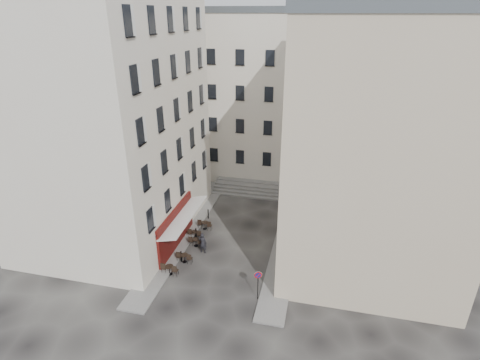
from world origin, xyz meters
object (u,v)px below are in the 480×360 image
(bistro_table_a, at_px, (170,269))
(pedestrian, at_px, (203,243))
(bistro_table_b, at_px, (185,257))
(no_parking_sign, at_px, (258,280))

(bistro_table_a, xyz_separation_m, pedestrian, (1.52, 3.25, 0.44))
(pedestrian, bearing_deg, bistro_table_b, 62.31)
(no_parking_sign, height_order, bistro_table_a, no_parking_sign)
(bistro_table_a, height_order, pedestrian, pedestrian)
(bistro_table_a, distance_m, pedestrian, 3.62)
(bistro_table_b, distance_m, pedestrian, 1.93)
(no_parking_sign, relative_size, bistro_table_b, 1.78)
(bistro_table_b, bearing_deg, no_parking_sign, -23.50)
(bistro_table_a, distance_m, bistro_table_b, 1.75)
(no_parking_sign, xyz_separation_m, pedestrian, (-5.38, 4.36, -0.70))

